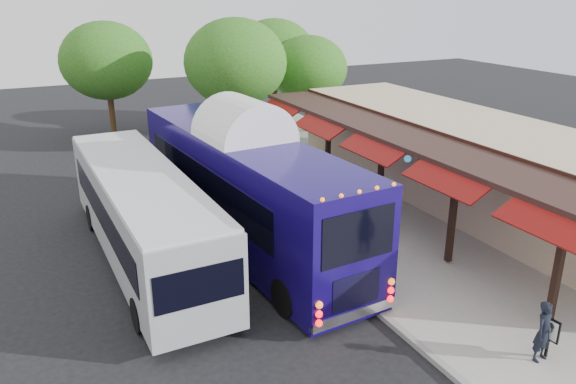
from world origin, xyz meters
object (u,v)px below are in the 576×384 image
ped_c (328,196)px  city_bus (142,212)px  ped_b (306,183)px  sign_board (550,331)px  coach_bus (245,183)px  ped_d (287,152)px  ped_a (544,332)px

ped_c → city_bus: bearing=-20.6°
ped_b → sign_board: 12.21m
sign_board → ped_b: bearing=86.5°
city_bus → coach_bus: bearing=-3.3°
city_bus → ped_d: 10.70m
city_bus → ped_b: 7.77m
ped_d → sign_board: size_ratio=1.70×
ped_c → ped_d: size_ratio=0.82×
ped_d → coach_bus: bearing=52.1°
ped_b → ped_d: (1.10, 4.18, 0.17)m
coach_bus → ped_c: bearing=6.1°
ped_a → ped_d: size_ratio=0.85×
ped_a → ped_c: 10.45m
ped_d → ped_a: bearing=84.5°
ped_a → ped_b: 12.20m
coach_bus → ped_d: (4.85, 6.62, -1.17)m
coach_bus → ped_d: bearing=49.4°
coach_bus → ped_b: (3.75, 2.45, -1.33)m
city_bus → ped_a: (7.37, -9.90, -0.80)m
coach_bus → sign_board: size_ratio=12.08×
coach_bus → ped_c: size_ratio=8.62×
city_bus → ped_d: size_ratio=6.32×
sign_board → coach_bus: bearing=107.6°
coach_bus → ped_a: 10.53m
ped_d → sign_board: ped_d is taller
ped_a → sign_board: (0.21, 0.00, -0.05)m
city_bus → ped_a: 12.37m
sign_board → ped_d: bearing=82.4°
coach_bus → ped_d: coach_bus is taller
ped_c → coach_bus: bearing=-14.4°
coach_bus → ped_a: coach_bus is taller
city_bus → ped_c: (7.40, 0.55, -0.83)m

